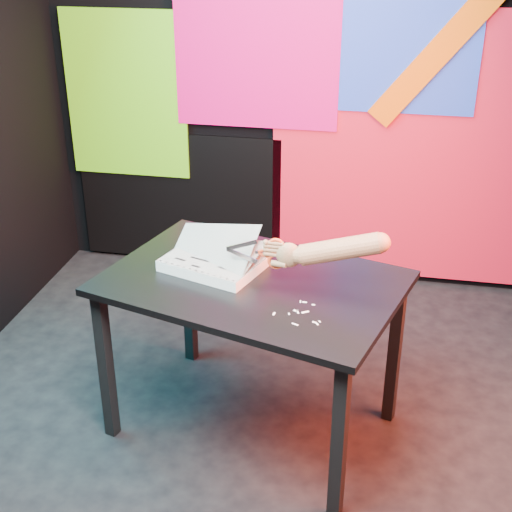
# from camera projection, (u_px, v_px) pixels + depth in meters

# --- Properties ---
(room) EXTENTS (3.01, 3.01, 2.71)m
(room) POSITION_uv_depth(u_px,v_px,m) (248.00, 133.00, 2.71)
(room) COLOR black
(room) RESTS_ON ground
(backdrop) EXTENTS (2.88, 0.05, 2.08)m
(backdrop) POSITION_uv_depth(u_px,v_px,m) (309.00, 128.00, 4.16)
(backdrop) COLOR red
(backdrop) RESTS_ON ground
(work_table) EXTENTS (1.36, 1.09, 0.75)m
(work_table) POSITION_uv_depth(u_px,v_px,m) (252.00, 299.00, 2.96)
(work_table) COLOR black
(work_table) RESTS_ON ground
(printout_stack) EXTENTS (0.46, 0.40, 0.21)m
(printout_stack) POSITION_uv_depth(u_px,v_px,m) (214.00, 262.00, 3.00)
(printout_stack) COLOR white
(printout_stack) RESTS_ON work_table
(scissors) EXTENTS (0.24, 0.02, 0.14)m
(scissors) POSITION_uv_depth(u_px,v_px,m) (272.00, 253.00, 2.84)
(scissors) COLOR #BCBCBC
(scissors) RESTS_ON printout_stack
(hand_forearm) EXTENTS (0.48, 0.10, 0.19)m
(hand_forearm) POSITION_uv_depth(u_px,v_px,m) (331.00, 250.00, 2.77)
(hand_forearm) COLOR #AC7C51
(hand_forearm) RESTS_ON work_table
(paper_clippings) EXTENTS (0.19, 0.19, 0.00)m
(paper_clippings) POSITION_uv_depth(u_px,v_px,m) (300.00, 314.00, 2.67)
(paper_clippings) COLOR white
(paper_clippings) RESTS_ON work_table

